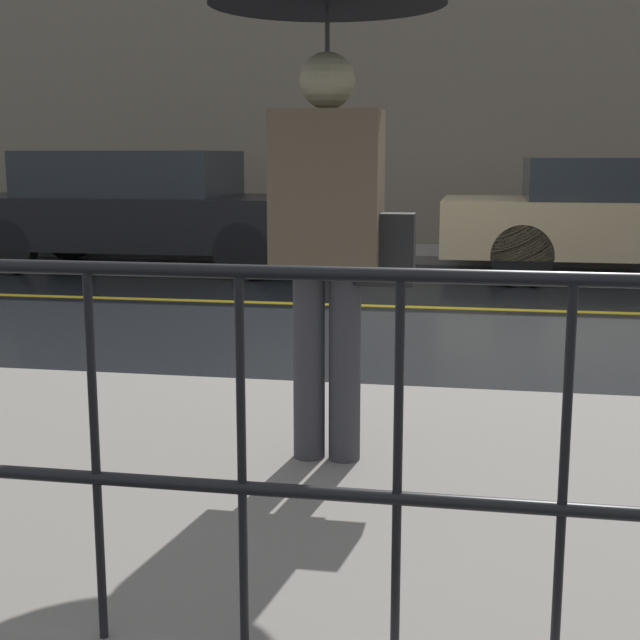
# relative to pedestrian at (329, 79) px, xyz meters

# --- Properties ---
(ground_plane) EXTENTS (80.00, 80.00, 0.00)m
(ground_plane) POSITION_rel_pedestrian_xyz_m (-0.16, 4.69, -1.72)
(ground_plane) COLOR black
(sidewalk_near) EXTENTS (28.00, 3.11, 0.12)m
(sidewalk_near) POSITION_rel_pedestrian_xyz_m (-0.16, -0.26, -1.67)
(sidewalk_near) COLOR slate
(sidewalk_near) RESTS_ON ground_plane
(sidewalk_far) EXTENTS (28.00, 1.63, 0.12)m
(sidewalk_far) POSITION_rel_pedestrian_xyz_m (-0.16, 8.89, -1.67)
(sidewalk_far) COLOR slate
(sidewalk_far) RESTS_ON ground_plane
(lane_marking) EXTENTS (25.20, 0.12, 0.01)m
(lane_marking) POSITION_rel_pedestrian_xyz_m (-0.16, 4.69, -1.72)
(lane_marking) COLOR gold
(lane_marking) RESTS_ON ground_plane
(building_storefront) EXTENTS (28.00, 0.30, 5.60)m
(building_storefront) POSITION_rel_pedestrian_xyz_m (-0.16, 9.85, 1.08)
(building_storefront) COLOR #706656
(building_storefront) RESTS_ON ground_plane
(railing_foreground) EXTENTS (12.00, 0.04, 1.04)m
(railing_foreground) POSITION_rel_pedestrian_xyz_m (-0.16, -1.56, -0.95)
(railing_foreground) COLOR black
(railing_foreground) RESTS_ON sidewalk_near
(pedestrian) EXTENTS (0.96, 0.96, 2.11)m
(pedestrian) POSITION_rel_pedestrian_xyz_m (0.00, 0.00, 0.00)
(pedestrian) COLOR #333338
(pedestrian) RESTS_ON sidewalk_near
(car_black) EXTENTS (4.72, 1.87, 1.47)m
(car_black) POSITION_rel_pedestrian_xyz_m (-3.57, 7.04, -0.97)
(car_black) COLOR black
(car_black) RESTS_ON ground_plane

